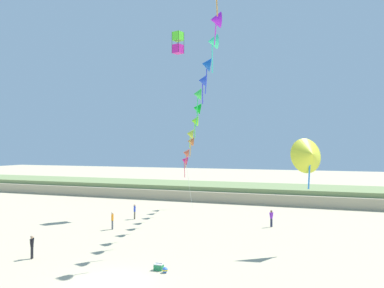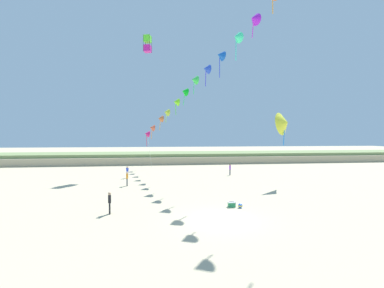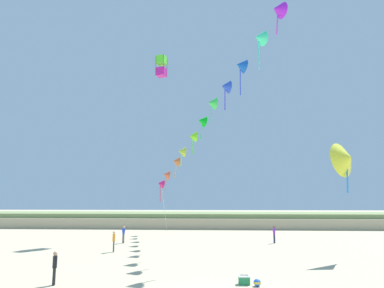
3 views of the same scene
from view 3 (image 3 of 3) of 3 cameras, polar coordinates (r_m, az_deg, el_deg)
name	(u,v)px [view 3 (image 3 of 3)]	position (r m, az deg, el deg)	size (l,w,h in m)	color
dune_ridge	(213,220)	(55.09, 3.46, -12.47)	(120.00, 11.62, 2.12)	tan
person_near_left	(55,265)	(19.51, -21.90, -18.27)	(0.22, 0.58, 1.64)	black
person_near_right	(114,240)	(29.62, -12.89, -15.31)	(0.23, 0.58, 1.66)	#474C56
person_mid_center	(124,233)	(35.20, -11.35, -14.38)	(0.47, 0.45, 1.63)	#726656
person_far_left	(274,233)	(35.47, 13.53, -14.23)	(0.38, 0.54, 1.66)	#282D4C
kite_banner_string	(225,86)	(29.46, 5.57, 9.55)	(16.39, 32.21, 21.54)	#DB2073
large_kite_low_lead	(346,159)	(28.67, 24.28, -2.25)	(2.97, 2.77, 4.03)	yellow
large_kite_mid_trail	(161,66)	(43.83, -5.12, 12.77)	(1.33, 1.33, 2.61)	#C91F97
beach_cooler	(244,280)	(18.75, 8.69, -21.50)	(0.58, 0.41, 0.46)	#23844C
beach_ball	(257,283)	(18.46, 10.82, -21.74)	(0.36, 0.36, 0.36)	blue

